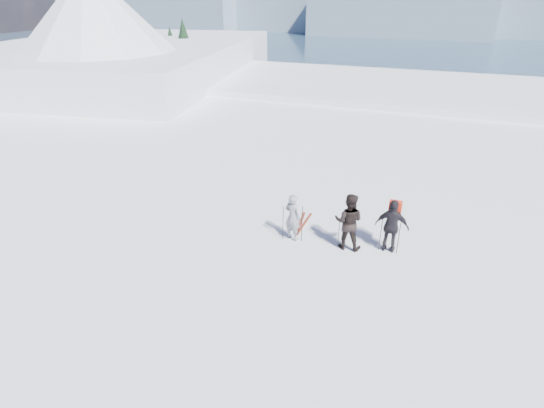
{
  "coord_description": "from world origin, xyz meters",
  "views": [
    {
      "loc": [
        2.41,
        -8.35,
        7.56
      ],
      "look_at": [
        -1.92,
        3.0,
        1.45
      ],
      "focal_mm": 28.0,
      "sensor_mm": 36.0,
      "label": 1
    }
  ],
  "objects_px": {
    "skier_grey": "(293,217)",
    "skier_pack": "(392,226)",
    "skis_loose": "(302,223)",
    "skier_dark": "(348,221)"
  },
  "relations": [
    {
      "from": "skier_pack",
      "to": "skier_grey",
      "type": "bearing_deg",
      "value": 9.34
    },
    {
      "from": "skier_grey",
      "to": "skis_loose",
      "type": "height_order",
      "value": "skier_grey"
    },
    {
      "from": "skier_grey",
      "to": "skier_pack",
      "type": "height_order",
      "value": "skier_pack"
    },
    {
      "from": "skier_dark",
      "to": "skis_loose",
      "type": "bearing_deg",
      "value": -30.1
    },
    {
      "from": "skis_loose",
      "to": "skier_dark",
      "type": "bearing_deg",
      "value": -28.22
    },
    {
      "from": "skier_grey",
      "to": "skier_pack",
      "type": "distance_m",
      "value": 3.19
    },
    {
      "from": "skier_grey",
      "to": "skier_dark",
      "type": "distance_m",
      "value": 1.85
    },
    {
      "from": "skier_grey",
      "to": "skier_pack",
      "type": "relative_size",
      "value": 0.92
    },
    {
      "from": "skier_pack",
      "to": "skis_loose",
      "type": "distance_m",
      "value": 3.34
    },
    {
      "from": "skis_loose",
      "to": "skier_pack",
      "type": "bearing_deg",
      "value": -12.41
    }
  ]
}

